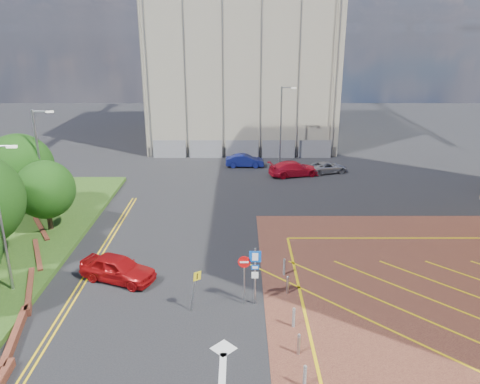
{
  "coord_description": "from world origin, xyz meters",
  "views": [
    {
      "loc": [
        -0.28,
        -20.03,
        13.56
      ],
      "look_at": [
        -0.26,
        2.74,
        5.56
      ],
      "focal_mm": 35.0,
      "sensor_mm": 36.0,
      "label": 1
    }
  ],
  "objects_px": {
    "sign_cluster": "(251,271)",
    "lamp_left_far": "(41,161)",
    "lamp_left_near": "(1,214)",
    "warning_sign": "(195,286)",
    "tree_c": "(45,190)",
    "car_red_back": "(294,169)",
    "car_red_left": "(118,268)",
    "car_silver_back": "(327,167)",
    "lamp_back": "(282,122)",
    "tree_d": "(19,168)",
    "car_blue_back": "(245,161)"
  },
  "relations": [
    {
      "from": "lamp_left_far",
      "to": "tree_d",
      "type": "bearing_deg",
      "value": 154.32
    },
    {
      "from": "lamp_left_far",
      "to": "warning_sign",
      "type": "distance_m",
      "value": 16.96
    },
    {
      "from": "lamp_back",
      "to": "car_red_left",
      "type": "xyz_separation_m",
      "value": [
        -11.25,
        -24.56,
        -3.61
      ]
    },
    {
      "from": "sign_cluster",
      "to": "car_red_left",
      "type": "height_order",
      "value": "sign_cluster"
    },
    {
      "from": "tree_d",
      "to": "car_silver_back",
      "type": "distance_m",
      "value": 27.59
    },
    {
      "from": "tree_c",
      "to": "warning_sign",
      "type": "relative_size",
      "value": 2.18
    },
    {
      "from": "tree_c",
      "to": "lamp_left_far",
      "type": "relative_size",
      "value": 0.61
    },
    {
      "from": "car_red_left",
      "to": "car_red_back",
      "type": "xyz_separation_m",
      "value": [
        12.17,
        19.96,
        -0.04
      ]
    },
    {
      "from": "tree_c",
      "to": "tree_d",
      "type": "height_order",
      "value": "tree_d"
    },
    {
      "from": "lamp_left_near",
      "to": "warning_sign",
      "type": "bearing_deg",
      "value": -9.39
    },
    {
      "from": "car_red_left",
      "to": "car_silver_back",
      "type": "distance_m",
      "value": 26.12
    },
    {
      "from": "lamp_left_near",
      "to": "car_red_left",
      "type": "height_order",
      "value": "lamp_left_near"
    },
    {
      "from": "car_red_left",
      "to": "lamp_back",
      "type": "bearing_deg",
      "value": -3.0
    },
    {
      "from": "tree_d",
      "to": "car_red_left",
      "type": "bearing_deg",
      "value": -45.7
    },
    {
      "from": "car_silver_back",
      "to": "tree_d",
      "type": "bearing_deg",
      "value": 96.97
    },
    {
      "from": "lamp_back",
      "to": "warning_sign",
      "type": "relative_size",
      "value": 3.56
    },
    {
      "from": "tree_c",
      "to": "lamp_left_far",
      "type": "distance_m",
      "value": 2.65
    },
    {
      "from": "sign_cluster",
      "to": "car_blue_back",
      "type": "relative_size",
      "value": 0.82
    },
    {
      "from": "tree_c",
      "to": "car_red_back",
      "type": "distance_m",
      "value": 22.97
    },
    {
      "from": "lamp_back",
      "to": "warning_sign",
      "type": "height_order",
      "value": "lamp_back"
    },
    {
      "from": "tree_c",
      "to": "lamp_back",
      "type": "height_order",
      "value": "lamp_back"
    },
    {
      "from": "car_red_left",
      "to": "car_red_back",
      "type": "distance_m",
      "value": 23.37
    },
    {
      "from": "tree_c",
      "to": "tree_d",
      "type": "xyz_separation_m",
      "value": [
        -3.0,
        3.0,
        0.68
      ]
    },
    {
      "from": "tree_c",
      "to": "car_red_back",
      "type": "xyz_separation_m",
      "value": [
        18.5,
        13.39,
        -2.48
      ]
    },
    {
      "from": "warning_sign",
      "to": "car_red_back",
      "type": "relative_size",
      "value": 0.46
    },
    {
      "from": "sign_cluster",
      "to": "lamp_left_far",
      "type": "bearing_deg",
      "value": 143.18
    },
    {
      "from": "lamp_left_far",
      "to": "car_red_back",
      "type": "height_order",
      "value": "lamp_left_far"
    },
    {
      "from": "lamp_back",
      "to": "car_silver_back",
      "type": "xyz_separation_m",
      "value": [
        4.33,
        -3.6,
        -3.81
      ]
    },
    {
      "from": "car_blue_back",
      "to": "lamp_left_far",
      "type": "bearing_deg",
      "value": 135.58
    },
    {
      "from": "tree_d",
      "to": "car_blue_back",
      "type": "xyz_separation_m",
      "value": [
        16.76,
        13.52,
        -3.22
      ]
    },
    {
      "from": "car_blue_back",
      "to": "tree_d",
      "type": "bearing_deg",
      "value": 129.78
    },
    {
      "from": "lamp_left_near",
      "to": "warning_sign",
      "type": "relative_size",
      "value": 3.56
    },
    {
      "from": "car_red_back",
      "to": "car_silver_back",
      "type": "relative_size",
      "value": 1.24
    },
    {
      "from": "car_red_left",
      "to": "warning_sign",
      "type": "bearing_deg",
      "value": -101.86
    },
    {
      "from": "warning_sign",
      "to": "car_red_back",
      "type": "distance_m",
      "value": 24.24
    },
    {
      "from": "lamp_left_near",
      "to": "car_red_back",
      "type": "bearing_deg",
      "value": 50.85
    },
    {
      "from": "sign_cluster",
      "to": "car_red_left",
      "type": "xyz_separation_m",
      "value": [
        -7.47,
        2.45,
        -1.2
      ]
    },
    {
      "from": "sign_cluster",
      "to": "car_blue_back",
      "type": "height_order",
      "value": "sign_cluster"
    },
    {
      "from": "car_red_left",
      "to": "car_silver_back",
      "type": "xyz_separation_m",
      "value": [
        15.58,
        20.97,
        -0.2
      ]
    },
    {
      "from": "car_red_left",
      "to": "sign_cluster",
      "type": "bearing_deg",
      "value": -86.58
    },
    {
      "from": "car_red_back",
      "to": "lamp_left_far",
      "type": "bearing_deg",
      "value": 106.56
    },
    {
      "from": "tree_c",
      "to": "car_red_left",
      "type": "relative_size",
      "value": 1.11
    },
    {
      "from": "lamp_left_far",
      "to": "car_red_back",
      "type": "relative_size",
      "value": 1.63
    },
    {
      "from": "lamp_left_far",
      "to": "car_silver_back",
      "type": "height_order",
      "value": "lamp_left_far"
    },
    {
      "from": "tree_d",
      "to": "sign_cluster",
      "type": "xyz_separation_m",
      "value": [
        16.8,
        -12.02,
        -1.92
      ]
    },
    {
      "from": "lamp_back",
      "to": "sign_cluster",
      "type": "relative_size",
      "value": 2.5
    },
    {
      "from": "lamp_back",
      "to": "car_red_back",
      "type": "bearing_deg",
      "value": -78.75
    },
    {
      "from": "lamp_left_far",
      "to": "car_silver_back",
      "type": "xyz_separation_m",
      "value": [
        22.83,
        12.4,
        -4.11
      ]
    },
    {
      "from": "lamp_left_far",
      "to": "car_red_back",
      "type": "xyz_separation_m",
      "value": [
        19.42,
        11.39,
        -3.95
      ]
    },
    {
      "from": "tree_d",
      "to": "car_silver_back",
      "type": "xyz_separation_m",
      "value": [
        24.91,
        11.4,
        -3.32
      ]
    }
  ]
}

